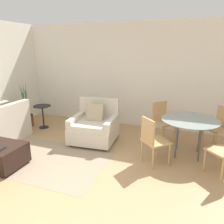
% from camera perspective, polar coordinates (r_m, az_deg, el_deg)
% --- Properties ---
extents(ground_plane, '(20.00, 20.00, 0.00)m').
position_cam_1_polar(ground_plane, '(3.49, -13.12, -20.88)').
color(ground_plane, tan).
extents(wall_back, '(12.00, 0.06, 2.75)m').
position_cam_1_polar(wall_back, '(5.95, 4.36, 9.48)').
color(wall_back, white).
rests_on(wall_back, ground_plane).
extents(area_rug, '(2.49, 1.57, 0.01)m').
position_cam_1_polar(area_rug, '(4.57, -17.36, -11.58)').
color(area_rug, gray).
rests_on(area_rug, ground_plane).
extents(armchair, '(1.04, 1.02, 0.95)m').
position_cam_1_polar(armchair, '(5.04, -4.57, -3.83)').
color(armchair, beige).
rests_on(armchair, ground_plane).
extents(tv_remote_primary, '(0.06, 0.17, 0.01)m').
position_cam_1_polar(tv_remote_primary, '(4.24, -26.72, -8.66)').
color(tv_remote_primary, black).
rests_on(tv_remote_primary, ottoman).
extents(potted_plant, '(0.36, 0.36, 1.30)m').
position_cam_1_polar(potted_plant, '(6.46, -21.51, -0.80)').
color(potted_plant, brown).
rests_on(potted_plant, ground_plane).
extents(side_table, '(0.46, 0.46, 0.62)m').
position_cam_1_polar(side_table, '(6.12, -17.66, -0.07)').
color(side_table, black).
rests_on(side_table, ground_plane).
extents(dining_table, '(1.10, 1.10, 0.75)m').
position_cam_1_polar(dining_table, '(4.52, 19.64, -2.88)').
color(dining_table, '#8C9E99').
rests_on(dining_table, ground_plane).
extents(dining_chair_near_left, '(0.59, 0.59, 0.90)m').
position_cam_1_polar(dining_chair_near_left, '(4.04, 10.43, -6.74)').
color(dining_chair_near_left, tan).
rests_on(dining_chair_near_left, ground_plane).
extents(dining_chair_far_left, '(0.59, 0.59, 0.90)m').
position_cam_1_polar(dining_chair_far_left, '(5.19, 12.87, -1.63)').
color(dining_chair_far_left, tan).
rests_on(dining_chair_far_left, ground_plane).
extents(dining_chair_far_right, '(0.59, 0.59, 0.90)m').
position_cam_1_polar(dining_chair_far_right, '(5.20, 26.44, -2.97)').
color(dining_chair_far_right, tan).
rests_on(dining_chair_far_right, ground_plane).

